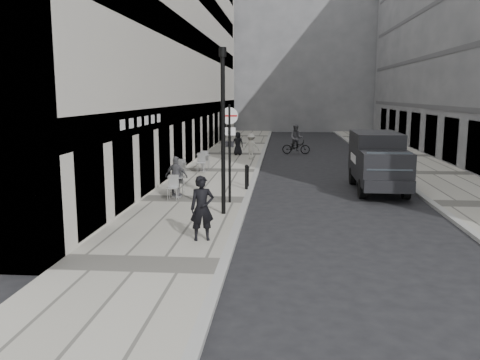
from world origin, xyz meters
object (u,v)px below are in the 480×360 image
(walking_man, at_px, (202,208))
(cyclist, at_px, (296,142))
(panel_van, at_px, (378,159))
(lamppost, at_px, (223,123))
(sign_post, at_px, (230,140))

(walking_man, distance_m, cyclist, 22.24)
(walking_man, bearing_deg, panel_van, 39.39)
(lamppost, relative_size, panel_van, 1.04)
(lamppost, bearing_deg, sign_post, 89.35)
(lamppost, xyz_separation_m, cyclist, (2.89, 18.82, -2.36))
(sign_post, bearing_deg, panel_van, 31.17)
(walking_man, distance_m, lamppost, 3.86)
(sign_post, height_order, cyclist, sign_post)
(walking_man, xyz_separation_m, cyclist, (3.10, 22.02, -0.21))
(panel_van, xyz_separation_m, cyclist, (-3.15, 13.44, -0.58))
(sign_post, height_order, lamppost, lamppost)
(panel_van, height_order, cyclist, panel_van)
(lamppost, bearing_deg, panel_van, 41.68)
(lamppost, distance_m, cyclist, 19.19)
(walking_man, relative_size, sign_post, 0.50)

